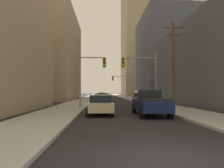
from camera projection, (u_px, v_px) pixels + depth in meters
ground_plane at (170, 162)px, 5.48m from camera, size 400.00×400.00×0.00m
sidewalk_left at (88, 98)px, 55.16m from camera, size 3.74×160.00×0.15m
sidewalk_right at (130, 98)px, 55.64m from camera, size 3.74×160.00×0.15m
pickup_truck_navy at (150, 103)px, 16.33m from camera, size 2.20×5.41×1.90m
sedan_beige at (100, 105)px, 16.60m from camera, size 1.97×4.27×1.52m
sedan_black at (103, 102)px, 21.62m from camera, size 1.95×4.24×1.52m
sedan_silver at (103, 98)px, 35.01m from camera, size 1.95×4.20×1.52m
sedan_white at (101, 97)px, 40.77m from camera, size 1.95×4.22×1.52m
sedan_grey at (102, 96)px, 51.91m from camera, size 1.95×4.22×1.52m
traffic_signal_near_left at (91, 71)px, 22.98m from camera, size 2.85×0.44×6.00m
traffic_signal_near_right at (141, 70)px, 23.22m from camera, size 3.83×0.44×6.00m
traffic_signal_far_right at (120, 82)px, 51.34m from camera, size 3.54×0.44×6.00m
utility_pole_right at (173, 62)px, 22.62m from camera, size 2.20×0.28×9.10m
street_lamp_right at (131, 78)px, 42.27m from camera, size 1.99×0.32×7.50m
building_left_mid_office at (26, 56)px, 49.04m from camera, size 22.29×25.86×19.51m
building_right_mid_block at (173, 57)px, 57.80m from camera, size 17.18×21.02×21.83m
building_right_far_highrise at (152, 22)px, 95.81m from camera, size 25.91×24.46×64.61m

